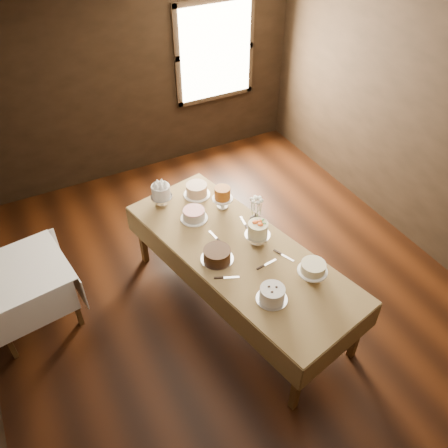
{
  "coord_description": "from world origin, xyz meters",
  "views": [
    {
      "loc": [
        -1.65,
        -2.95,
        4.02
      ],
      "look_at": [
        0.0,
        0.2,
        0.95
      ],
      "focal_mm": 36.81,
      "sensor_mm": 36.0,
      "label": 1
    }
  ],
  "objects_px": {
    "cake_meringue": "(161,196)",
    "cake_cream": "(312,271)",
    "cake_speckled": "(197,190)",
    "side_table": "(22,276)",
    "cake_flowers": "(257,234)",
    "cake_server_a": "(270,262)",
    "display_table": "(240,254)",
    "cake_server_d": "(243,220)",
    "cake_server_b": "(287,258)",
    "cake_server_c": "(213,235)",
    "flower_vase": "(255,219)",
    "cake_caramel": "(222,198)",
    "cake_server_e": "(231,277)",
    "cake_lattice": "(194,215)",
    "cake_chocolate": "(217,255)",
    "cake_swirl": "(272,294)"
  },
  "relations": [
    {
      "from": "cake_server_a",
      "to": "cake_meringue",
      "type": "bearing_deg",
      "value": 105.5
    },
    {
      "from": "cake_server_a",
      "to": "cake_server_b",
      "type": "height_order",
      "value": "same"
    },
    {
      "from": "cake_cream",
      "to": "cake_speckled",
      "type": "bearing_deg",
      "value": 103.57
    },
    {
      "from": "cake_chocolate",
      "to": "flower_vase",
      "type": "distance_m",
      "value": 0.68
    },
    {
      "from": "cake_server_a",
      "to": "cake_server_b",
      "type": "bearing_deg",
      "value": -15.21
    },
    {
      "from": "cake_chocolate",
      "to": "cake_server_b",
      "type": "distance_m",
      "value": 0.69
    },
    {
      "from": "cake_caramel",
      "to": "cake_server_e",
      "type": "bearing_deg",
      "value": -113.0
    },
    {
      "from": "cake_server_b",
      "to": "cake_server_e",
      "type": "height_order",
      "value": "same"
    },
    {
      "from": "cake_caramel",
      "to": "cake_cream",
      "type": "xyz_separation_m",
      "value": [
        0.24,
        -1.34,
        -0.02
      ]
    },
    {
      "from": "cake_server_e",
      "to": "side_table",
      "type": "bearing_deg",
      "value": 171.25
    },
    {
      "from": "cake_swirl",
      "to": "cake_server_c",
      "type": "xyz_separation_m",
      "value": [
        -0.08,
        1.02,
        -0.07
      ]
    },
    {
      "from": "side_table",
      "to": "cake_server_a",
      "type": "relative_size",
      "value": 4.12
    },
    {
      "from": "cake_speckled",
      "to": "cake_swirl",
      "type": "height_order",
      "value": "cake_swirl"
    },
    {
      "from": "side_table",
      "to": "cake_caramel",
      "type": "height_order",
      "value": "cake_caramel"
    },
    {
      "from": "cake_lattice",
      "to": "cake_server_a",
      "type": "xyz_separation_m",
      "value": [
        0.37,
        -0.95,
        -0.05
      ]
    },
    {
      "from": "cake_flowers",
      "to": "cake_server_b",
      "type": "distance_m",
      "value": 0.38
    },
    {
      "from": "side_table",
      "to": "cake_chocolate",
      "type": "height_order",
      "value": "cake_chocolate"
    },
    {
      "from": "side_table",
      "to": "cake_meringue",
      "type": "xyz_separation_m",
      "value": [
        1.6,
        0.22,
        0.29
      ]
    },
    {
      "from": "display_table",
      "to": "flower_vase",
      "type": "height_order",
      "value": "flower_vase"
    },
    {
      "from": "cake_speckled",
      "to": "cake_server_b",
      "type": "bearing_deg",
      "value": -75.25
    },
    {
      "from": "cake_caramel",
      "to": "flower_vase",
      "type": "height_order",
      "value": "cake_caramel"
    },
    {
      "from": "cake_server_c",
      "to": "flower_vase",
      "type": "distance_m",
      "value": 0.49
    },
    {
      "from": "cake_flowers",
      "to": "cake_cream",
      "type": "relative_size",
      "value": 0.9
    },
    {
      "from": "cake_lattice",
      "to": "cake_caramel",
      "type": "xyz_separation_m",
      "value": [
        0.37,
        0.04,
        0.06
      ]
    },
    {
      "from": "cake_chocolate",
      "to": "cake_cream",
      "type": "xyz_separation_m",
      "value": [
        0.67,
        -0.63,
        0.03
      ]
    },
    {
      "from": "cake_server_a",
      "to": "cake_speckled",
      "type": "bearing_deg",
      "value": 89.29
    },
    {
      "from": "cake_lattice",
      "to": "cake_flowers",
      "type": "bearing_deg",
      "value": -57.71
    },
    {
      "from": "side_table",
      "to": "cake_lattice",
      "type": "xyz_separation_m",
      "value": [
        1.81,
        -0.18,
        0.22
      ]
    },
    {
      "from": "cake_meringue",
      "to": "cake_cream",
      "type": "xyz_separation_m",
      "value": [
        0.82,
        -1.7,
        -0.03
      ]
    },
    {
      "from": "side_table",
      "to": "cake_caramel",
      "type": "bearing_deg",
      "value": -3.53
    },
    {
      "from": "cake_chocolate",
      "to": "flower_vase",
      "type": "height_order",
      "value": "flower_vase"
    },
    {
      "from": "cake_flowers",
      "to": "cake_server_d",
      "type": "xyz_separation_m",
      "value": [
        0.04,
        0.37,
        -0.11
      ]
    },
    {
      "from": "cake_speckled",
      "to": "cake_chocolate",
      "type": "bearing_deg",
      "value": -104.51
    },
    {
      "from": "cake_flowers",
      "to": "cake_server_b",
      "type": "bearing_deg",
      "value": -64.84
    },
    {
      "from": "cake_caramel",
      "to": "cake_server_c",
      "type": "height_order",
      "value": "cake_caramel"
    },
    {
      "from": "display_table",
      "to": "cake_server_d",
      "type": "xyz_separation_m",
      "value": [
        0.25,
        0.37,
        0.07
      ]
    },
    {
      "from": "cake_caramel",
      "to": "cake_server_a",
      "type": "xyz_separation_m",
      "value": [
        0.01,
        -0.99,
        -0.11
      ]
    },
    {
      "from": "cake_lattice",
      "to": "cake_cream",
      "type": "bearing_deg",
      "value": -64.82
    },
    {
      "from": "display_table",
      "to": "cake_server_b",
      "type": "xyz_separation_m",
      "value": [
        0.36,
        -0.32,
        0.07
      ]
    },
    {
      "from": "flower_vase",
      "to": "cake_cream",
      "type": "bearing_deg",
      "value": -86.06
    },
    {
      "from": "cake_server_a",
      "to": "cake_server_d",
      "type": "xyz_separation_m",
      "value": [
        0.08,
        0.67,
        0.0
      ]
    },
    {
      "from": "cake_chocolate",
      "to": "cake_flowers",
      "type": "distance_m",
      "value": 0.47
    },
    {
      "from": "side_table",
      "to": "cake_flowers",
      "type": "xyz_separation_m",
      "value": [
        2.22,
        -0.82,
        0.29
      ]
    },
    {
      "from": "cake_server_c",
      "to": "cake_server_d",
      "type": "distance_m",
      "value": 0.39
    },
    {
      "from": "side_table",
      "to": "cake_server_c",
      "type": "xyz_separation_m",
      "value": [
        1.88,
        -0.51,
        0.18
      ]
    },
    {
      "from": "cake_cream",
      "to": "cake_server_e",
      "type": "relative_size",
      "value": 1.24
    },
    {
      "from": "cake_speckled",
      "to": "cake_server_b",
      "type": "height_order",
      "value": "cake_speckled"
    },
    {
      "from": "cake_chocolate",
      "to": "cake_server_c",
      "type": "height_order",
      "value": "cake_chocolate"
    },
    {
      "from": "cake_lattice",
      "to": "cake_server_a",
      "type": "height_order",
      "value": "cake_lattice"
    },
    {
      "from": "display_table",
      "to": "cake_flowers",
      "type": "distance_m",
      "value": 0.27
    }
  ]
}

